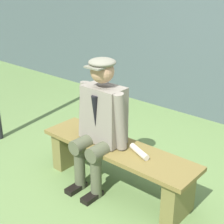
# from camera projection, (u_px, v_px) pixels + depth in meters

# --- Properties ---
(ground_plane) EXTENTS (30.00, 30.00, 0.00)m
(ground_plane) POSITION_uv_depth(u_px,v_px,m) (117.00, 187.00, 3.53)
(ground_plane) COLOR #618144
(bench) EXTENTS (1.69, 0.45, 0.47)m
(bench) POSITION_uv_depth(u_px,v_px,m) (117.00, 160.00, 3.41)
(bench) COLOR brown
(bench) RESTS_ON ground
(seated_man) EXTENTS (0.58, 0.56, 1.34)m
(seated_man) POSITION_uv_depth(u_px,v_px,m) (100.00, 119.00, 3.31)
(seated_man) COLOR gray
(seated_man) RESTS_ON ground
(rolled_magazine) EXTENTS (0.27, 0.16, 0.06)m
(rolled_magazine) POSITION_uv_depth(u_px,v_px,m) (139.00, 152.00, 3.20)
(rolled_magazine) COLOR beige
(rolled_magazine) RESTS_ON bench
(stadium_wall) EXTENTS (12.00, 0.24, 1.92)m
(stadium_wall) POSITION_uv_depth(u_px,v_px,m) (223.00, 56.00, 4.79)
(stadium_wall) COLOR #465556
(stadium_wall) RESTS_ON ground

